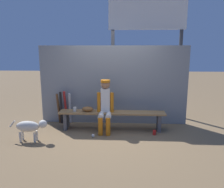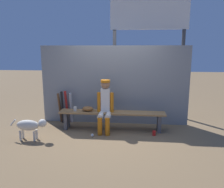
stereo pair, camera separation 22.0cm
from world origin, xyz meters
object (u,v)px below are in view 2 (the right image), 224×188
Objects in this scene: player_seated at (105,104)px; baseball_glove at (88,109)px; dugout_bench at (112,116)px; scoreboard at (151,25)px; bat_aluminum_black at (62,107)px; bat_aluminum_red at (67,107)px; baseball at (92,135)px; bat_aluminum_silver at (71,108)px; dog at (30,125)px; cup_on_ground at (154,133)px; bat_wood_dark at (60,108)px; cup_on_bench at (75,109)px.

player_seated reaches higher than baseball_glove.
scoreboard is (0.98, 1.23, 2.28)m from dugout_bench.
dugout_bench is 1.44m from bat_aluminum_black.
bat_aluminum_red reaches higher than baseball.
bat_aluminum_red is (-1.29, 0.44, 0.09)m from dugout_bench.
bat_aluminum_silver reaches higher than dog.
player_seated reaches higher than bat_aluminum_silver.
cup_on_ground reaches higher than baseball.
bat_aluminum_red is 2.45m from cup_on_ground.
player_seated reaches higher than dog.
bat_aluminum_silver is 3.19m from scoreboard.
baseball_glove is 0.33× the size of bat_wood_dark.
dugout_bench is 35.46× the size of baseball.
dugout_bench is 23.85× the size of cup_on_bench.
baseball_glove is 0.87m from bat_aluminum_black.
dog is at bearing -102.64° from bat_wood_dark.
bat_aluminum_silver is 11.48× the size of baseball.
dugout_bench is 1.92m from dog.
baseball is 1.45m from cup_on_ground.
baseball is at bearing -51.29° from bat_aluminum_silver.
dog reaches higher than dugout_bench.
bat_aluminum_red is at bearing 161.27° from dugout_bench.
dugout_bench is at bearing 51.44° from baseball.
baseball_glove is 0.08× the size of scoreboard.
bat_wood_dark is at bearing 139.36° from baseball.
player_seated is 4.53× the size of baseball_glove.
baseball is (0.88, -0.95, -0.42)m from bat_aluminum_red.
bat_wood_dark is (-1.31, 0.50, -0.26)m from player_seated.
baseball_glove is at bearing -24.80° from bat_wood_dark.
bat_aluminum_silver is 0.95× the size of bat_aluminum_black.
bat_aluminum_red is at bearing -160.67° from scoreboard.
bat_wood_dark is at bearing 159.59° from bat_aluminum_black.
bat_aluminum_silver is 7.72× the size of cup_on_ground.
dugout_bench is at bearing 25.12° from dog.
bat_aluminum_red reaches higher than baseball_glove.
dugout_bench is at bearing -18.73° from bat_aluminum_red.
bat_aluminum_silver is (-1.00, 0.53, -0.26)m from player_seated.
baseball is at bearing 12.83° from dog.
bat_aluminum_black is at bearing -20.41° from bat_wood_dark.
baseball is (0.75, -0.94, -0.39)m from bat_aluminum_silver.
dugout_bench is 3.10× the size of bat_wood_dark.
dog is at bearing -114.93° from bat_aluminum_silver.
bat_wood_dark is at bearing -161.19° from scoreboard.
player_seated is 11.52× the size of cup_on_bench.
bat_aluminum_red is 12.42× the size of baseball.
baseball_glove is 1.41m from dog.
player_seated reaches higher than cup_on_bench.
bat_aluminum_black reaches higher than baseball.
cup_on_ground is at bearing 8.91° from baseball.
bat_wood_dark is at bearing -174.31° from bat_aluminum_silver.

